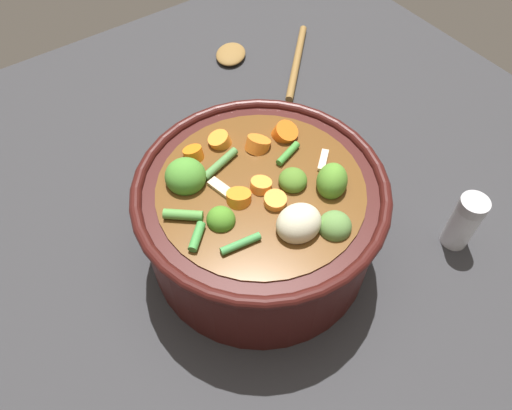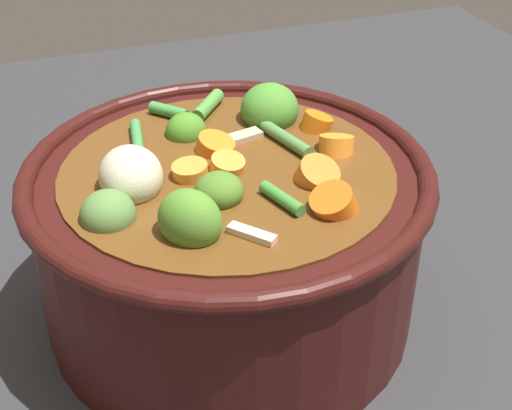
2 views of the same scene
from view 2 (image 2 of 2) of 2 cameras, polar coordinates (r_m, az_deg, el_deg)
name	(u,v)px [view 2 (image 2 of 2)]	position (r m, az deg, el deg)	size (l,w,h in m)	color
ground_plane	(231,307)	(0.57, -1.97, -7.92)	(1.10, 1.10, 0.00)	#2D2D30
cooking_pot	(228,236)	(0.52, -2.14, -2.38)	(0.28, 0.28, 0.15)	#38110F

